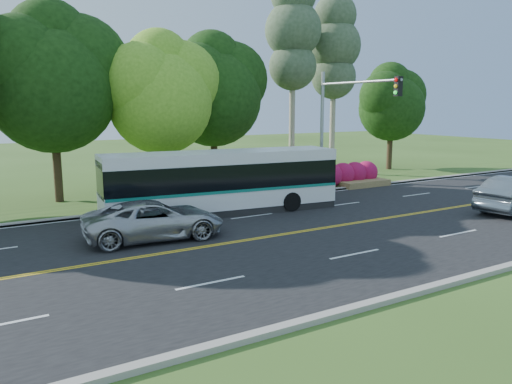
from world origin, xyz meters
TOP-DOWN VIEW (x-y plane):
  - ground at (0.00, 0.00)m, footprint 120.00×120.00m
  - road at (0.00, 0.00)m, footprint 60.00×14.00m
  - curb_north at (0.00, 7.15)m, footprint 60.00×0.30m
  - curb_south at (0.00, -7.15)m, footprint 60.00×0.30m
  - grass_verge at (0.00, 9.00)m, footprint 60.00×4.00m
  - lane_markings at (-0.09, 0.00)m, footprint 57.60×13.82m
  - tree_row at (-5.15, 12.13)m, footprint 44.70×9.10m
  - bougainvillea_hedge at (7.18, 8.15)m, footprint 9.50×2.25m
  - traffic_signal at (6.49, 5.40)m, footprint 0.42×6.10m
  - transit_bus at (-1.32, 4.94)m, footprint 11.41×3.61m
  - suv at (-5.72, 2.01)m, footprint 5.55×2.96m

SIDE VIEW (x-z plane):
  - ground at x=0.00m, z-range 0.00..0.00m
  - road at x=0.00m, z-range 0.00..0.02m
  - lane_markings at x=-0.09m, z-range 0.02..0.02m
  - grass_verge at x=0.00m, z-range 0.00..0.10m
  - curb_north at x=0.00m, z-range 0.00..0.15m
  - curb_south at x=0.00m, z-range 0.00..0.15m
  - bougainvillea_hedge at x=7.18m, z-range -0.03..1.47m
  - suv at x=-5.72m, z-range 0.02..1.50m
  - transit_bus at x=-1.32m, z-range 0.01..2.94m
  - traffic_signal at x=6.49m, z-range 1.17..8.17m
  - tree_row at x=-5.15m, z-range -0.19..13.65m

